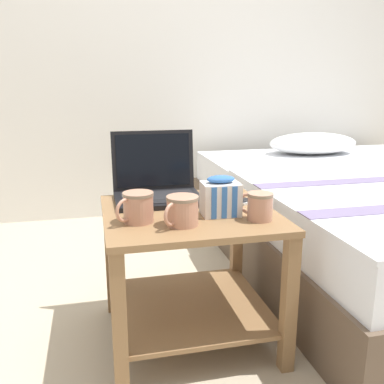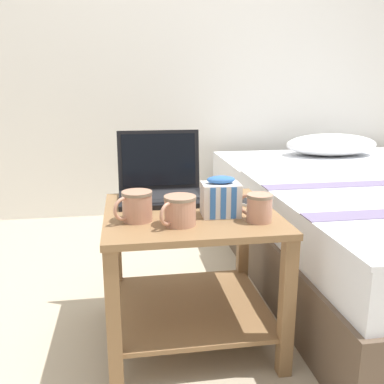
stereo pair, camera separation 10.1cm
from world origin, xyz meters
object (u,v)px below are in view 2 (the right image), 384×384
(mug_front_right, at_px, (259,206))
(snack_bag, at_px, (221,198))
(laptop, at_px, (161,185))
(mug_front_left, at_px, (136,205))
(mug_mid_center, at_px, (179,209))
(cell_phone, at_px, (240,200))

(mug_front_right, xyz_separation_m, snack_bag, (-0.11, 0.08, 0.01))
(mug_front_right, distance_m, snack_bag, 0.14)
(laptop, height_order, mug_front_left, laptop)
(mug_mid_center, xyz_separation_m, snack_bag, (0.15, 0.08, 0.01))
(laptop, bearing_deg, cell_phone, -17.88)
(laptop, relative_size, mug_front_left, 2.56)
(laptop, distance_m, mug_front_left, 0.29)
(snack_bag, bearing_deg, cell_phone, 55.64)
(mug_front_left, distance_m, mug_mid_center, 0.15)
(cell_phone, bearing_deg, mug_mid_center, -137.24)
(laptop, distance_m, snack_bag, 0.31)
(mug_front_left, relative_size, mug_mid_center, 1.04)
(mug_front_left, bearing_deg, cell_phone, 24.39)
(mug_mid_center, relative_size, cell_phone, 0.77)
(mug_front_left, xyz_separation_m, mug_mid_center, (0.13, -0.06, -0.00))
(mug_front_right, height_order, mug_mid_center, mug_mid_center)
(snack_bag, height_order, cell_phone, snack_bag)
(snack_bag, bearing_deg, mug_front_left, -176.92)
(laptop, xyz_separation_m, snack_bag, (0.18, -0.26, 0.01))
(mug_front_right, relative_size, mug_mid_center, 0.89)
(mug_front_right, bearing_deg, laptop, 130.19)
(mug_mid_center, relative_size, snack_bag, 0.90)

